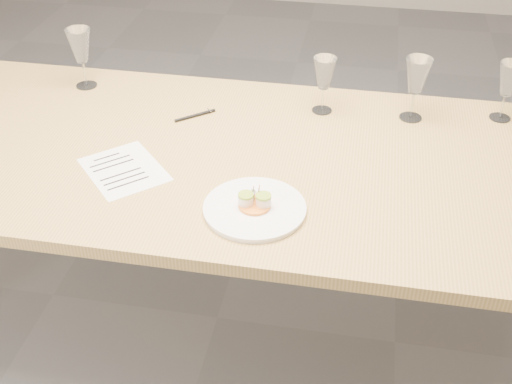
% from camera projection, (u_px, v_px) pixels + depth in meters
% --- Properties ---
extents(ground, '(7.00, 7.00, 0.00)m').
position_uv_depth(ground, '(217.00, 318.00, 2.44)').
color(ground, slate).
rests_on(ground, ground).
extents(dining_table, '(2.40, 1.00, 0.75)m').
position_uv_depth(dining_table, '(210.00, 169.00, 2.04)').
color(dining_table, tan).
rests_on(dining_table, ground).
extents(dinner_plate, '(0.28, 0.28, 0.07)m').
position_uv_depth(dinner_plate, '(255.00, 208.00, 1.74)').
color(dinner_plate, white).
rests_on(dinner_plate, dining_table).
extents(recipe_sheet, '(0.32, 0.33, 0.00)m').
position_uv_depth(recipe_sheet, '(124.00, 170.00, 1.91)').
color(recipe_sheet, white).
rests_on(recipe_sheet, dining_table).
extents(ballpoint_pen, '(0.12, 0.11, 0.01)m').
position_uv_depth(ballpoint_pen, '(195.00, 115.00, 2.17)').
color(ballpoint_pen, black).
rests_on(ballpoint_pen, dining_table).
extents(wine_glass_0, '(0.09, 0.09, 0.22)m').
position_uv_depth(wine_glass_0, '(80.00, 47.00, 2.27)').
color(wine_glass_0, white).
rests_on(wine_glass_0, dining_table).
extents(wine_glass_1, '(0.08, 0.08, 0.20)m').
position_uv_depth(wine_glass_1, '(324.00, 74.00, 2.13)').
color(wine_glass_1, white).
rests_on(wine_glass_1, dining_table).
extents(wine_glass_2, '(0.09, 0.09, 0.22)m').
position_uv_depth(wine_glass_2, '(417.00, 77.00, 2.08)').
color(wine_glass_2, white).
rests_on(wine_glass_2, dining_table).
extents(wine_glass_3, '(0.08, 0.08, 0.20)m').
position_uv_depth(wine_glass_3, '(509.00, 80.00, 2.08)').
color(wine_glass_3, white).
rests_on(wine_glass_3, dining_table).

